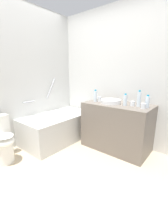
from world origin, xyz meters
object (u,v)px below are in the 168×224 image
(water_bottle_1, at_px, (147,102))
(sink_faucet, at_px, (116,100))
(water_bottle_0, at_px, (125,100))
(drinking_glass_2, at_px, (132,104))
(toilet, at_px, (1,141))
(sink_basin, at_px, (111,101))
(drinking_glass_0, at_px, (143,106))
(water_bottle_3, at_px, (95,96))
(water_bottle_2, at_px, (139,99))
(drinking_glass_1, at_px, (100,99))
(bathtub, at_px, (58,126))

(water_bottle_1, bearing_deg, sink_faucet, 73.88)
(water_bottle_0, xyz_separation_m, drinking_glass_2, (0.05, -0.10, -0.05))
(toilet, distance_m, sink_basin, 1.87)
(water_bottle_0, bearing_deg, drinking_glass_2, -63.95)
(sink_basin, height_order, drinking_glass_0, drinking_glass_0)
(water_bottle_0, distance_m, water_bottle_3, 0.57)
(sink_faucet, distance_m, drinking_glass_0, 0.63)
(sink_basin, bearing_deg, drinking_glass_2, -84.65)
(sink_basin, relative_size, water_bottle_1, 1.73)
(water_bottle_2, bearing_deg, drinking_glass_1, 91.40)
(toilet, bearing_deg, water_bottle_3, 59.49)
(sink_basin, distance_m, water_bottle_3, 0.31)
(sink_faucet, bearing_deg, bathtub, 121.59)
(sink_faucet, relative_size, water_bottle_0, 0.78)
(bathtub, height_order, sink_faucet, bathtub)
(water_bottle_1, bearing_deg, water_bottle_2, 85.59)
(sink_basin, height_order, drinking_glass_1, drinking_glass_1)
(bathtub, bearing_deg, water_bottle_1, -75.02)
(water_bottle_0, relative_size, water_bottle_3, 0.89)
(sink_basin, xyz_separation_m, water_bottle_0, (-0.02, -0.27, 0.06))
(water_bottle_2, xyz_separation_m, drinking_glass_0, (-0.09, -0.11, -0.08))
(water_bottle_1, relative_size, water_bottle_2, 0.78)
(sink_basin, bearing_deg, toilet, 144.56)
(toilet, distance_m, water_bottle_0, 2.04)
(sink_faucet, relative_size, water_bottle_3, 0.69)
(sink_basin, height_order, drinking_glass_2, drinking_glass_2)
(toilet, bearing_deg, drinking_glass_2, 43.77)
(sink_faucet, height_order, water_bottle_2, water_bottle_2)
(water_bottle_2, relative_size, drinking_glass_2, 3.39)
(bathtub, relative_size, water_bottle_1, 7.11)
(water_bottle_3, xyz_separation_m, drinking_glass_1, (0.07, -0.05, -0.06))
(water_bottle_3, xyz_separation_m, drinking_glass_2, (0.08, -0.67, -0.06))
(sink_faucet, distance_m, water_bottle_0, 0.35)
(drinking_glass_0, bearing_deg, drinking_glass_1, 84.66)
(water_bottle_1, bearing_deg, water_bottle_3, 94.70)
(bathtub, bearing_deg, sink_basin, -68.01)
(toilet, bearing_deg, sink_basin, 51.69)
(sink_faucet, distance_m, drinking_glass_1, 0.31)
(drinking_glass_2, bearing_deg, drinking_glass_0, -114.08)
(sink_basin, relative_size, drinking_glass_1, 3.81)
(drinking_glass_0, distance_m, drinking_glass_2, 0.22)
(drinking_glass_0, bearing_deg, sink_basin, 84.57)
(water_bottle_1, relative_size, drinking_glass_2, 2.64)
(sink_basin, distance_m, water_bottle_1, 0.60)
(water_bottle_3, bearing_deg, drinking_glass_1, -36.85)
(water_bottle_0, distance_m, drinking_glass_2, 0.13)
(sink_faucet, xyz_separation_m, water_bottle_2, (-0.16, -0.47, 0.09))
(drinking_glass_0, bearing_deg, water_bottle_2, 48.18)
(toilet, relative_size, water_bottle_0, 3.66)
(toilet, height_order, water_bottle_3, water_bottle_3)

